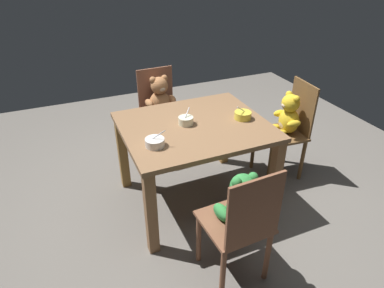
{
  "coord_description": "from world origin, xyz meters",
  "views": [
    {
      "loc": [
        -0.93,
        -2.15,
        1.95
      ],
      "look_at": [
        0.0,
        0.05,
        0.53
      ],
      "focal_mm": 31.6,
      "sensor_mm": 36.0,
      "label": 1
    }
  ],
  "objects_px": {
    "dining_table": "(194,138)",
    "teddy_chair_far_center": "(160,103)",
    "porridge_bowl_white_near_left": "(155,142)",
    "teddy_chair_near_right": "(287,121)",
    "porridge_bowl_cream_center": "(186,120)",
    "porridge_bowl_yellow_near_right": "(243,115)",
    "teddy_chair_near_front": "(240,212)"
  },
  "relations": [
    {
      "from": "dining_table",
      "to": "teddy_chair_far_center",
      "type": "bearing_deg",
      "value": 90.37
    },
    {
      "from": "dining_table",
      "to": "porridge_bowl_white_near_left",
      "type": "distance_m",
      "value": 0.45
    },
    {
      "from": "dining_table",
      "to": "teddy_chair_far_center",
      "type": "distance_m",
      "value": 0.85
    },
    {
      "from": "teddy_chair_near_right",
      "to": "porridge_bowl_cream_center",
      "type": "distance_m",
      "value": 1.02
    },
    {
      "from": "teddy_chair_far_center",
      "to": "teddy_chair_near_right",
      "type": "distance_m",
      "value": 1.24
    },
    {
      "from": "teddy_chair_near_right",
      "to": "porridge_bowl_yellow_near_right",
      "type": "relative_size",
      "value": 6.39
    },
    {
      "from": "porridge_bowl_white_near_left",
      "to": "dining_table",
      "type": "bearing_deg",
      "value": 26.64
    },
    {
      "from": "dining_table",
      "to": "teddy_chair_far_center",
      "type": "height_order",
      "value": "teddy_chair_far_center"
    },
    {
      "from": "teddy_chair_far_center",
      "to": "teddy_chair_near_front",
      "type": "relative_size",
      "value": 1.0
    },
    {
      "from": "porridge_bowl_cream_center",
      "to": "teddy_chair_near_front",
      "type": "bearing_deg",
      "value": -90.42
    },
    {
      "from": "dining_table",
      "to": "porridge_bowl_yellow_near_right",
      "type": "xyz_separation_m",
      "value": [
        0.4,
        -0.06,
        0.15
      ]
    },
    {
      "from": "dining_table",
      "to": "teddy_chair_near_front",
      "type": "bearing_deg",
      "value": -94.52
    },
    {
      "from": "teddy_chair_near_right",
      "to": "teddy_chair_near_front",
      "type": "relative_size",
      "value": 1.02
    },
    {
      "from": "porridge_bowl_cream_center",
      "to": "porridge_bowl_white_near_left",
      "type": "distance_m",
      "value": 0.39
    },
    {
      "from": "teddy_chair_near_right",
      "to": "dining_table",
      "type": "bearing_deg",
      "value": 6.5
    },
    {
      "from": "porridge_bowl_yellow_near_right",
      "to": "porridge_bowl_cream_center",
      "type": "height_order",
      "value": "porridge_bowl_yellow_near_right"
    },
    {
      "from": "teddy_chair_far_center",
      "to": "porridge_bowl_white_near_left",
      "type": "height_order",
      "value": "teddy_chair_far_center"
    },
    {
      "from": "teddy_chair_near_right",
      "to": "porridge_bowl_white_near_left",
      "type": "distance_m",
      "value": 1.35
    },
    {
      "from": "porridge_bowl_cream_center",
      "to": "porridge_bowl_white_near_left",
      "type": "height_order",
      "value": "porridge_bowl_white_near_left"
    },
    {
      "from": "porridge_bowl_yellow_near_right",
      "to": "porridge_bowl_cream_center",
      "type": "xyz_separation_m",
      "value": [
        -0.46,
        0.09,
        0.0
      ]
    },
    {
      "from": "teddy_chair_near_front",
      "to": "porridge_bowl_cream_center",
      "type": "bearing_deg",
      "value": -3.08
    },
    {
      "from": "teddy_chair_near_right",
      "to": "porridge_bowl_yellow_near_right",
      "type": "height_order",
      "value": "teddy_chair_near_right"
    },
    {
      "from": "teddy_chair_near_right",
      "to": "porridge_bowl_cream_center",
      "type": "relative_size",
      "value": 7.6
    },
    {
      "from": "teddy_chair_near_right",
      "to": "teddy_chair_far_center",
      "type": "bearing_deg",
      "value": -36.44
    },
    {
      "from": "dining_table",
      "to": "teddy_chair_near_right",
      "type": "bearing_deg",
      "value": 2.14
    },
    {
      "from": "dining_table",
      "to": "porridge_bowl_white_near_left",
      "type": "relative_size",
      "value": 7.92
    },
    {
      "from": "teddy_chair_near_right",
      "to": "porridge_bowl_cream_center",
      "type": "height_order",
      "value": "teddy_chair_near_right"
    },
    {
      "from": "teddy_chair_far_center",
      "to": "porridge_bowl_white_near_left",
      "type": "bearing_deg",
      "value": -22.2
    },
    {
      "from": "dining_table",
      "to": "porridge_bowl_cream_center",
      "type": "bearing_deg",
      "value": 153.73
    },
    {
      "from": "dining_table",
      "to": "teddy_chair_near_right",
      "type": "distance_m",
      "value": 0.94
    },
    {
      "from": "teddy_chair_near_front",
      "to": "porridge_bowl_yellow_near_right",
      "type": "bearing_deg",
      "value": -33.11
    },
    {
      "from": "porridge_bowl_white_near_left",
      "to": "teddy_chair_near_right",
      "type": "bearing_deg",
      "value": 9.77
    }
  ]
}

